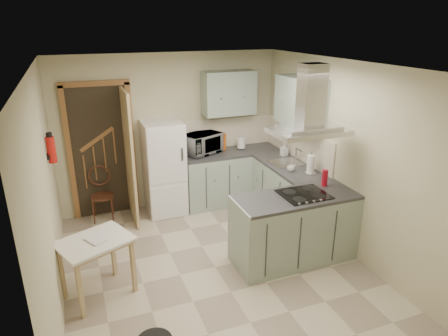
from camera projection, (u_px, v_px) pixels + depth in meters
name	position (u px, v px, depth m)	size (l,w,h in m)	color
floor	(215.00, 267.00, 5.07)	(4.20, 4.20, 0.00)	#BDAF93
ceiling	(213.00, 65.00, 4.21)	(4.20, 4.20, 0.00)	silver
back_wall	(170.00, 132.00, 6.48)	(3.60, 3.60, 0.00)	#BFB994
left_wall	(47.00, 199.00, 4.03)	(4.20, 4.20, 0.00)	#BFB994
right_wall	(343.00, 158.00, 5.25)	(4.20, 4.20, 0.00)	#BFB994
doorway	(102.00, 152.00, 6.15)	(1.10, 0.12, 2.10)	brown
fridge	(164.00, 168.00, 6.32)	(0.60, 0.60, 1.50)	white
counter_back	(215.00, 178.00, 6.72)	(1.08, 0.60, 0.90)	#9EB2A0
counter_right	(279.00, 186.00, 6.41)	(0.60, 1.95, 0.90)	#9EB2A0
splashback	(225.00, 132.00, 6.83)	(1.68, 0.02, 0.50)	beige
wall_cabinet_back	(229.00, 93.00, 6.44)	(0.85, 0.35, 0.70)	#9EB2A0
wall_cabinet_right	(300.00, 102.00, 5.73)	(0.35, 0.90, 0.70)	#9EB2A0
peninsula	(295.00, 228.00, 5.11)	(1.55, 0.65, 0.90)	#9EB2A0
hob	(304.00, 194.00, 4.99)	(0.58, 0.50, 0.01)	black
extractor_hood	(309.00, 131.00, 4.70)	(0.90, 0.55, 0.10)	silver
sink	(285.00, 163.00, 6.10)	(0.45, 0.40, 0.01)	silver
fire_extinguisher	(51.00, 150.00, 4.75)	(0.10, 0.10, 0.32)	#B2140F
drop_leaf_table	(98.00, 268.00, 4.45)	(0.75, 0.56, 0.71)	tan
bentwood_chair	(102.00, 196.00, 6.18)	(0.34, 0.34, 0.78)	#4C2A19
microwave	(202.00, 143.00, 6.50)	(0.60, 0.40, 0.33)	black
kettle	(241.00, 143.00, 6.75)	(0.14, 0.14, 0.21)	white
cereal_box	(221.00, 141.00, 6.73)	(0.07, 0.19, 0.28)	#C65817
soap_bottle	(284.00, 149.00, 6.41)	(0.09, 0.10, 0.21)	#B8B6C3
paper_towel	(311.00, 164.00, 5.64)	(0.11, 0.11, 0.28)	silver
cup	(291.00, 169.00, 5.75)	(0.11, 0.11, 0.09)	silver
red_bottle	(325.00, 178.00, 5.23)	(0.08, 0.08, 0.22)	red
book	(88.00, 239.00, 4.25)	(0.17, 0.23, 0.10)	brown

